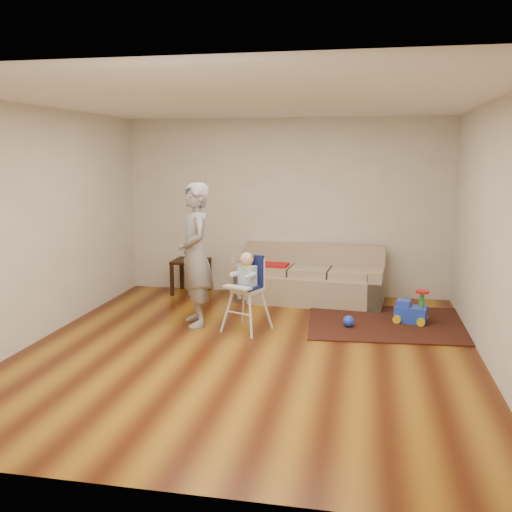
% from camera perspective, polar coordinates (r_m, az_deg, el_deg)
% --- Properties ---
extents(ground, '(5.50, 5.50, 0.00)m').
position_cam_1_polar(ground, '(6.43, -0.69, -9.42)').
color(ground, '#451A08').
rests_on(ground, ground).
extents(room_envelope, '(5.04, 5.52, 2.72)m').
position_cam_1_polar(room_envelope, '(6.58, 0.21, 7.71)').
color(room_envelope, beige).
rests_on(room_envelope, ground).
extents(sofa, '(2.18, 1.04, 0.82)m').
position_cam_1_polar(sofa, '(8.46, 5.46, -1.82)').
color(sofa, tan).
rests_on(sofa, ground).
extents(side_table, '(0.53, 0.53, 0.53)m').
position_cam_1_polar(side_table, '(9.02, -6.51, -2.03)').
color(side_table, black).
rests_on(side_table, ground).
extents(area_rug, '(2.29, 1.79, 0.02)m').
position_cam_1_polar(area_rug, '(7.61, 13.63, -6.54)').
color(area_rug, '#331911').
rests_on(area_rug, ground).
extents(ride_on_toy, '(0.45, 0.36, 0.43)m').
position_cam_1_polar(ride_on_toy, '(7.63, 15.25, -4.82)').
color(ride_on_toy, blue).
rests_on(ride_on_toy, area_rug).
extents(toy_ball, '(0.14, 0.14, 0.14)m').
position_cam_1_polar(toy_ball, '(7.29, 9.24, -6.46)').
color(toy_ball, blue).
rests_on(toy_ball, area_rug).
extents(high_chair, '(0.60, 0.60, 0.99)m').
position_cam_1_polar(high_chair, '(7.00, -0.93, -3.73)').
color(high_chair, silver).
rests_on(high_chair, ground).
extents(adult, '(0.69, 0.79, 1.81)m').
position_cam_1_polar(adult, '(7.21, -6.11, 0.10)').
color(adult, gray).
rests_on(adult, ground).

